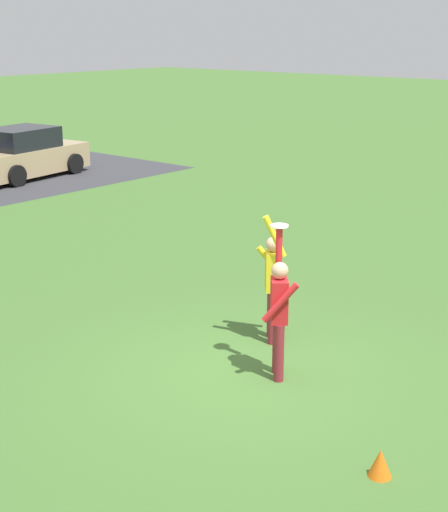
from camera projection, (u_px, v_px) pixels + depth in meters
ground_plane at (247, 373)px, 10.78m from camera, size 120.00×120.00×0.00m
person_catcher at (279, 310)px, 10.38m from camera, size 0.56×0.55×2.08m
person_defender at (273, 280)px, 11.61m from camera, size 0.65×0.65×2.05m
frisbee_disc at (279, 226)px, 10.28m from camera, size 0.24×0.24×0.02m
parked_car_tan at (24, 155)px, 24.53m from camera, size 4.31×2.47×1.59m
field_cone_orange at (380, 463)px, 8.25m from camera, size 0.26×0.26×0.32m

